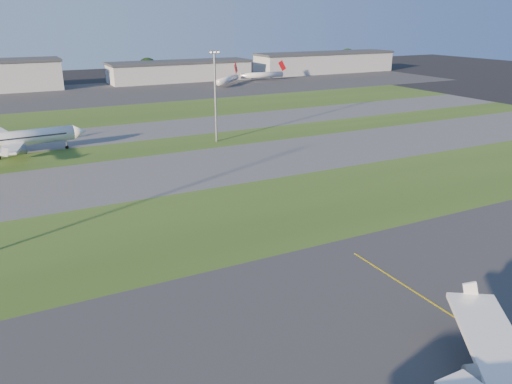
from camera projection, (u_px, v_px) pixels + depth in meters
ground at (502, 384)px, 49.58m from camera, size 700.00×700.00×0.00m
apron_near at (502, 384)px, 49.57m from camera, size 300.00×70.00×0.01m
grass_strip_a at (260, 213)px, 93.20m from camera, size 300.00×34.00×0.01m
taxiway_a at (197, 168)px, 120.89m from camera, size 300.00×32.00×0.01m
grass_strip_b at (165, 146)px, 141.86m from camera, size 300.00×18.00×0.01m
taxiway_b at (144, 131)px, 160.32m from camera, size 300.00×26.00×0.01m
grass_strip_c at (121, 114)px, 188.01m from camera, size 300.00×40.00×0.01m
apron_far at (92, 94)px, 238.34m from camera, size 400.00×80.00×0.01m
airliner_taxiing at (9, 140)px, 130.08m from camera, size 39.41×33.35×12.30m
mini_jet_near at (228, 79)px, 265.68m from camera, size 21.56×21.35×9.48m
mini_jet_far at (262, 75)px, 286.84m from camera, size 28.64×4.63×9.48m
light_mast_centre at (215, 91)px, 141.77m from camera, size 3.20×0.70×25.80m
hangar_east at (180, 71)px, 285.42m from camera, size 81.60×23.00×11.20m
hangar_far_east at (325, 62)px, 328.31m from camera, size 96.90×23.00×13.20m
tree_mid_west at (37, 75)px, 262.17m from camera, size 9.90×9.90×10.80m
tree_mid_east at (148, 68)px, 290.30m from camera, size 11.55×11.55×12.60m
tree_east at (263, 64)px, 321.25m from camera, size 10.45×10.45×11.40m
tree_far_east at (347, 58)px, 354.43m from camera, size 12.65×12.65×13.80m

